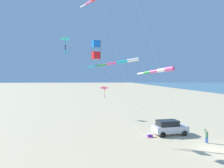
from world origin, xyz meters
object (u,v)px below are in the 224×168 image
(person_child_green_jacket, at_px, (207,136))
(kite_windsock_black_fish_shape, at_px, (119,62))
(parked_car, at_px, (169,127))
(kite_delta_long_streamer_left, at_px, (66,39))
(cooler_box, at_px, (150,135))
(kite_delta_rainbow_low_near, at_px, (104,88))
(kite_box_orange_high_right, at_px, (96,50))
(kite_windsock_striped_overhead, at_px, (92,1))
(kite_windsock_green_low_center, at_px, (160,71))

(person_child_green_jacket, relative_size, kite_windsock_black_fish_shape, 0.13)
(parked_car, bearing_deg, kite_delta_long_streamer_left, -6.03)
(cooler_box, bearing_deg, person_child_green_jacket, 154.08)
(cooler_box, height_order, kite_delta_rainbow_low_near, kite_delta_rainbow_low_near)
(kite_box_orange_high_right, relative_size, kite_windsock_black_fish_shape, 0.96)
(kite_delta_long_streamer_left, relative_size, kite_windsock_striped_overhead, 0.62)
(person_child_green_jacket, bearing_deg, parked_car, -50.71)
(kite_windsock_striped_overhead, distance_m, kite_windsock_black_fish_shape, 16.64)
(person_child_green_jacket, relative_size, kite_delta_rainbow_low_near, 0.10)
(kite_box_orange_high_right, xyz_separation_m, kite_windsock_striped_overhead, (0.58, -12.81, 10.03))
(cooler_box, xyz_separation_m, kite_delta_rainbow_low_near, (4.95, -12.67, 5.17))
(cooler_box, bearing_deg, kite_windsock_black_fish_shape, 10.75)
(kite_delta_long_streamer_left, relative_size, kite_box_orange_high_right, 1.14)
(kite_delta_rainbow_low_near, bearing_deg, kite_box_orange_high_right, 83.62)
(kite_windsock_black_fish_shape, bearing_deg, parked_car, -166.72)
(kite_windsock_striped_overhead, bearing_deg, kite_delta_long_streamer_left, 69.93)
(kite_windsock_black_fish_shape, bearing_deg, kite_delta_long_streamer_left, -24.42)
(kite_windsock_green_low_center, height_order, kite_windsock_black_fish_shape, kite_windsock_black_fish_shape)
(kite_windsock_striped_overhead, bearing_deg, kite_box_orange_high_right, 92.58)
(kite_windsock_black_fish_shape, bearing_deg, kite_box_orange_high_right, 21.11)
(parked_car, xyz_separation_m, person_child_green_jacket, (-2.92, 3.57, -0.13))
(kite_box_orange_high_right, bearing_deg, kite_windsock_striped_overhead, -87.42)
(cooler_box, xyz_separation_m, kite_windsock_black_fish_shape, (3.88, 0.74, 8.80))
(parked_car, distance_m, cooler_box, 2.94)
(kite_windsock_green_low_center, bearing_deg, kite_windsock_black_fish_shape, -23.39)
(parked_car, bearing_deg, kite_windsock_black_fish_shape, 13.28)
(kite_box_orange_high_right, bearing_deg, cooler_box, -164.89)
(kite_delta_long_streamer_left, distance_m, kite_box_orange_high_right, 5.81)
(kite_delta_long_streamer_left, distance_m, kite_delta_rainbow_low_near, 13.58)
(person_child_green_jacket, xyz_separation_m, kite_delta_long_streamer_left, (16.01, -4.95, 11.31))
(cooler_box, relative_size, kite_delta_long_streamer_left, 0.05)
(cooler_box, distance_m, kite_windsock_striped_overhead, 24.01)
(parked_car, height_order, kite_box_orange_high_right, kite_box_orange_high_right)
(kite_windsock_striped_overhead, height_order, kite_windsock_black_fish_shape, kite_windsock_striped_overhead)
(person_child_green_jacket, height_order, kite_windsock_green_low_center, kite_windsock_green_low_center)
(kite_windsock_green_low_center, relative_size, kite_box_orange_high_right, 1.41)
(kite_box_orange_high_right, bearing_deg, parked_car, -164.39)
(kite_delta_rainbow_low_near, bearing_deg, kite_windsock_black_fish_shape, 94.54)
(cooler_box, distance_m, kite_windsock_green_low_center, 8.21)
(kite_windsock_green_low_center, height_order, kite_box_orange_high_right, kite_box_orange_high_right)
(cooler_box, bearing_deg, kite_box_orange_high_right, 15.11)
(kite_box_orange_high_right, bearing_deg, kite_windsock_black_fish_shape, -158.89)
(person_child_green_jacket, height_order, kite_delta_rainbow_low_near, kite_delta_rainbow_low_near)
(kite_box_orange_high_right, bearing_deg, person_child_green_jacket, 175.45)
(parked_car, height_order, kite_delta_long_streamer_left, kite_delta_long_streamer_left)
(parked_car, bearing_deg, kite_windsock_green_low_center, 54.33)
(kite_windsock_green_low_center, height_order, kite_delta_long_streamer_left, kite_delta_long_streamer_left)
(cooler_box, distance_m, kite_windsock_black_fish_shape, 9.65)
(kite_delta_long_streamer_left, height_order, kite_windsock_black_fish_shape, kite_delta_long_streamer_left)
(person_child_green_jacket, bearing_deg, kite_windsock_striped_overhead, -47.15)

